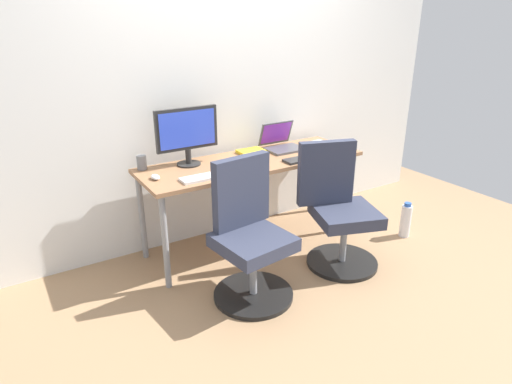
{
  "coord_description": "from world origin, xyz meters",
  "views": [
    {
      "loc": [
        -1.71,
        -2.79,
        1.78
      ],
      "look_at": [
        0.0,
        -0.05,
        0.47
      ],
      "focal_mm": 30.82,
      "sensor_mm": 36.0,
      "label": 1
    }
  ],
  "objects_px": {
    "office_chair_right": "(338,211)",
    "water_bottle_on_floor": "(406,220)",
    "office_chair_left": "(249,237)",
    "open_laptop": "(281,142)",
    "desktop_monitor": "(187,132)",
    "coffee_mug": "(246,163)"
  },
  "relations": [
    {
      "from": "office_chair_right",
      "to": "water_bottle_on_floor",
      "type": "relative_size",
      "value": 3.03
    },
    {
      "from": "office_chair_right",
      "to": "coffee_mug",
      "type": "distance_m",
      "value": 0.77
    },
    {
      "from": "office_chair_left",
      "to": "coffee_mug",
      "type": "distance_m",
      "value": 0.6
    },
    {
      "from": "coffee_mug",
      "to": "open_laptop",
      "type": "bearing_deg",
      "value": 29.54
    },
    {
      "from": "office_chair_left",
      "to": "open_laptop",
      "type": "height_order",
      "value": "open_laptop"
    },
    {
      "from": "office_chair_right",
      "to": "open_laptop",
      "type": "relative_size",
      "value": 3.03
    },
    {
      "from": "desktop_monitor",
      "to": "coffee_mug",
      "type": "relative_size",
      "value": 5.22
    },
    {
      "from": "office_chair_right",
      "to": "desktop_monitor",
      "type": "bearing_deg",
      "value": 138.63
    },
    {
      "from": "office_chair_right",
      "to": "desktop_monitor",
      "type": "xyz_separation_m",
      "value": [
        -0.85,
        0.75,
        0.55
      ]
    },
    {
      "from": "water_bottle_on_floor",
      "to": "coffee_mug",
      "type": "relative_size",
      "value": 3.37
    },
    {
      "from": "water_bottle_on_floor",
      "to": "open_laptop",
      "type": "bearing_deg",
      "value": 137.69
    },
    {
      "from": "desktop_monitor",
      "to": "coffee_mug",
      "type": "distance_m",
      "value": 0.49
    },
    {
      "from": "office_chair_right",
      "to": "water_bottle_on_floor",
      "type": "distance_m",
      "value": 0.84
    },
    {
      "from": "coffee_mug",
      "to": "office_chair_left",
      "type": "bearing_deg",
      "value": -118.24
    },
    {
      "from": "water_bottle_on_floor",
      "to": "desktop_monitor",
      "type": "xyz_separation_m",
      "value": [
        -1.64,
        0.74,
        0.83
      ]
    },
    {
      "from": "water_bottle_on_floor",
      "to": "open_laptop",
      "type": "relative_size",
      "value": 1.0
    },
    {
      "from": "office_chair_right",
      "to": "open_laptop",
      "type": "xyz_separation_m",
      "value": [
        -0.01,
        0.73,
        0.36
      ]
    },
    {
      "from": "office_chair_left",
      "to": "open_laptop",
      "type": "relative_size",
      "value": 3.03
    },
    {
      "from": "desktop_monitor",
      "to": "coffee_mug",
      "type": "height_order",
      "value": "desktop_monitor"
    },
    {
      "from": "office_chair_left",
      "to": "office_chair_right",
      "type": "height_order",
      "value": "same"
    },
    {
      "from": "desktop_monitor",
      "to": "open_laptop",
      "type": "bearing_deg",
      "value": -1.0
    },
    {
      "from": "office_chair_left",
      "to": "water_bottle_on_floor",
      "type": "distance_m",
      "value": 1.59
    }
  ]
}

